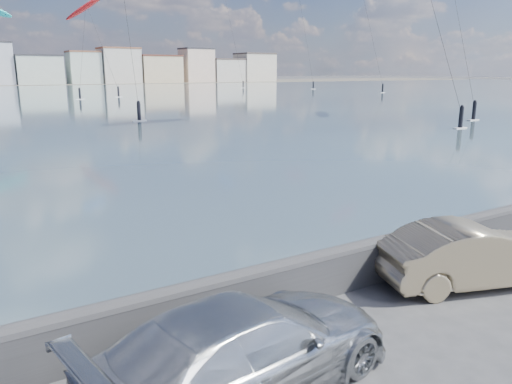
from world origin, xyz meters
TOP-DOWN VIEW (x-y plane):
  - seawall at (0.00, 2.70)m, footprint 400.00×0.36m
  - car_silver at (-1.25, 0.71)m, footprint 5.46×2.87m
  - car_champagne at (5.21, 1.39)m, footprint 4.65×2.89m
  - kitesurfer_20 at (19.39, 91.04)m, footprint 8.63×12.04m

SIDE VIEW (x-z plane):
  - seawall at x=0.00m, z-range 0.04..1.12m
  - car_champagne at x=5.21m, z-range 0.00..1.45m
  - car_silver at x=-1.25m, z-range 0.00..1.51m
  - kitesurfer_20 at x=19.39m, z-range 6.28..25.01m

